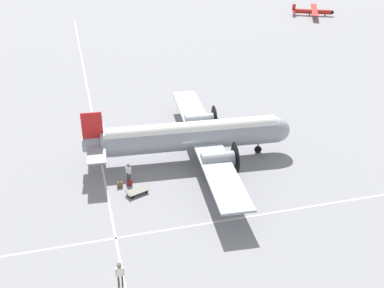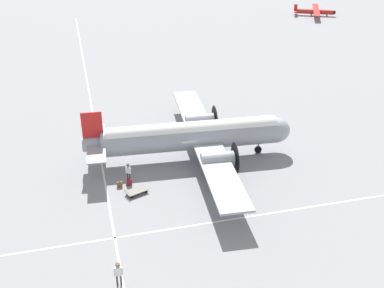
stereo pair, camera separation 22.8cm
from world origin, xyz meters
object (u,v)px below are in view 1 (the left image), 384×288
Objects in this scene: airliner_main at (196,135)px; suitcase_near_door at (130,182)px; baggage_cart at (137,191)px; light_aircraft_distant at (313,11)px; crew_foreground at (120,272)px; suitcase_upright_spare at (120,185)px; passenger_boarding at (128,171)px.

suitcase_near_door is at bearing -150.97° from airliner_main.
light_aircraft_distant is (-44.61, -55.17, 0.59)m from baggage_cart.
suitcase_upright_spare is (-1.40, -11.62, -0.87)m from crew_foreground.
passenger_boarding is at bearing 78.29° from baggage_cart.
baggage_cart reaches higher than suitcase_upright_spare.
airliner_main is 13.38× the size of crew_foreground.
passenger_boarding is 0.83× the size of baggage_cart.
airliner_main reaches higher than suitcase_upright_spare.
suitcase_near_door is 1.21× the size of suitcase_upright_spare.
baggage_cart is at bearing -103.78° from light_aircraft_distant.
baggage_cart is (-0.40, 1.46, -0.04)m from suitcase_near_door.
passenger_boarding is 1.45m from suitcase_upright_spare.
baggage_cart is at bearing 131.41° from suitcase_upright_spare.
suitcase_upright_spare is at bearing 2.92° from suitcase_near_door.
passenger_boarding is at bearing -105.16° from light_aircraft_distant.
light_aircraft_distant is (-38.23, -50.55, -1.58)m from airliner_main.
crew_foreground is 3.28× the size of suitcase_upright_spare.
crew_foreground is 10.58m from baggage_cart.
light_aircraft_distant is (-45.01, -53.71, 0.55)m from suitcase_near_door.
suitcase_upright_spare is at bearing -153.17° from airliner_main.
light_aircraft_distant is (-47.25, -65.38, -0.26)m from crew_foreground.
baggage_cart is (-0.35, 2.23, -0.78)m from passenger_boarding.
suitcase_near_door is (6.78, 3.16, -2.13)m from airliner_main.
passenger_boarding is (-2.30, -12.43, -0.07)m from crew_foreground.
light_aircraft_distant reaches higher than passenger_boarding.
airliner_main is 8.16m from baggage_cart.
airliner_main is 36.24× the size of suitcase_near_door.
crew_foreground is at bearing -100.68° from light_aircraft_distant.
light_aircraft_distant reaches higher than suitcase_near_door.
light_aircraft_distant reaches higher than baggage_cart.
passenger_boarding is 69.45m from light_aircraft_distant.
suitcase_upright_spare is 0.27× the size of baggage_cart.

